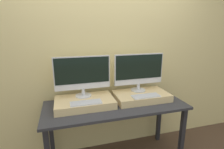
# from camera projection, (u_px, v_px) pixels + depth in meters

# --- Properties ---
(wall_back) EXTENTS (8.00, 0.04, 2.60)m
(wall_back) POSITION_uv_depth(u_px,v_px,m) (107.00, 57.00, 2.29)
(wall_back) COLOR #DBC684
(wall_back) RESTS_ON ground_plane
(workbench) EXTENTS (1.65, 0.65, 0.80)m
(workbench) POSITION_uv_depth(u_px,v_px,m) (115.00, 111.00, 2.08)
(workbench) COLOR #2D2D33
(workbench) RESTS_ON ground_plane
(wooden_riser_left) EXTENTS (0.66, 0.40, 0.09)m
(wooden_riser_left) POSITION_uv_depth(u_px,v_px,m) (85.00, 102.00, 2.00)
(wooden_riser_left) COLOR #D6B77F
(wooden_riser_left) RESTS_ON workbench
(monitor_left) EXTENTS (0.64, 0.19, 0.48)m
(monitor_left) POSITION_uv_depth(u_px,v_px,m) (83.00, 75.00, 2.01)
(monitor_left) COLOR silver
(monitor_left) RESTS_ON wooden_riser_left
(keyboard_left) EXTENTS (0.34, 0.13, 0.01)m
(keyboard_left) POSITION_uv_depth(u_px,v_px,m) (86.00, 103.00, 1.87)
(keyboard_left) COLOR silver
(keyboard_left) RESTS_ON wooden_riser_left
(wooden_riser_right) EXTENTS (0.66, 0.40, 0.09)m
(wooden_riser_right) POSITION_uv_depth(u_px,v_px,m) (141.00, 96.00, 2.19)
(wooden_riser_right) COLOR #D6B77F
(wooden_riser_right) RESTS_ON workbench
(monitor_right) EXTENTS (0.64, 0.19, 0.48)m
(monitor_right) POSITION_uv_depth(u_px,v_px,m) (139.00, 71.00, 2.20)
(monitor_right) COLOR silver
(monitor_right) RESTS_ON wooden_riser_right
(keyboard_right) EXTENTS (0.34, 0.13, 0.01)m
(keyboard_right) POSITION_uv_depth(u_px,v_px,m) (146.00, 96.00, 2.06)
(keyboard_right) COLOR silver
(keyboard_right) RESTS_ON wooden_riser_right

